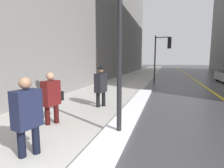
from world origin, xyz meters
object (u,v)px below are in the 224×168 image
(traffic_light_near, at_px, (164,49))
(pedestrian_with_shoulder_bag, at_px, (51,96))
(pedestrian_in_glasses, at_px, (27,113))
(lamp_post, at_px, (120,23))
(pedestrian_in_fedora, at_px, (101,84))

(traffic_light_near, xyz_separation_m, pedestrian_with_shoulder_bag, (-2.84, -10.94, -1.96))
(traffic_light_near, bearing_deg, pedestrian_in_glasses, -99.14)
(pedestrian_in_glasses, relative_size, pedestrian_with_shoulder_bag, 1.02)
(lamp_post, xyz_separation_m, pedestrian_with_shoulder_bag, (-2.03, 0.14, -1.84))
(lamp_post, distance_m, traffic_light_near, 11.11)
(pedestrian_in_glasses, bearing_deg, pedestrian_in_fedora, -169.36)
(traffic_light_near, height_order, pedestrian_in_fedora, traffic_light_near)
(pedestrian_in_glasses, height_order, pedestrian_with_shoulder_bag, pedestrian_in_glasses)
(lamp_post, relative_size, traffic_light_near, 1.14)
(traffic_light_near, relative_size, pedestrian_in_fedora, 2.32)
(lamp_post, bearing_deg, pedestrian_in_fedora, 120.32)
(traffic_light_near, xyz_separation_m, pedestrian_in_glasses, (-2.20, -12.54, -1.94))
(pedestrian_in_glasses, relative_size, pedestrian_in_fedora, 0.92)
(lamp_post, distance_m, pedestrian_in_fedora, 3.25)
(traffic_light_near, xyz_separation_m, pedestrian_in_fedora, (-2.18, -8.73, -1.88))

